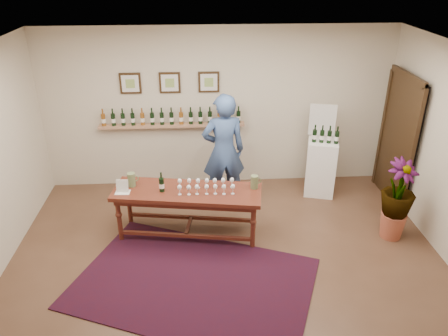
{
  "coord_description": "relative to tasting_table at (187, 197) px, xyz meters",
  "views": [
    {
      "loc": [
        -0.34,
        -4.69,
        3.83
      ],
      "look_at": [
        0.0,
        0.8,
        1.1
      ],
      "focal_mm": 35.0,
      "sensor_mm": 36.0,
      "label": 1
    }
  ],
  "objects": [
    {
      "name": "ground",
      "position": [
        0.53,
        -0.81,
        -0.64
      ],
      "size": [
        6.0,
        6.0,
        0.0
      ],
      "primitive_type": "plane",
      "color": "#4D3222",
      "rests_on": "ground"
    },
    {
      "name": "room_shell",
      "position": [
        2.64,
        1.05,
        0.48
      ],
      "size": [
        6.0,
        6.0,
        6.0
      ],
      "color": "beige",
      "rests_on": "ground"
    },
    {
      "name": "rug",
      "position": [
        0.07,
        -1.1,
        -0.63
      ],
      "size": [
        3.48,
        2.94,
        0.02
      ],
      "primitive_type": "cube",
      "rotation": [
        0.0,
        0.0,
        -0.38
      ],
      "color": "#470C12",
      "rests_on": "ground"
    },
    {
      "name": "tasting_table",
      "position": [
        0.0,
        0.0,
        0.0
      ],
      "size": [
        2.21,
        1.0,
        0.76
      ],
      "rotation": [
        0.0,
        0.0,
        -0.16
      ],
      "color": "#441F11",
      "rests_on": "ground"
    },
    {
      "name": "table_glasses",
      "position": [
        0.28,
        -0.04,
        0.19
      ],
      "size": [
        1.17,
        0.29,
        0.16
      ],
      "primitive_type": null,
      "rotation": [
        0.0,
        0.0,
        -0.02
      ],
      "color": "white",
      "rests_on": "tasting_table"
    },
    {
      "name": "table_bottles",
      "position": [
        -0.36,
        0.04,
        0.28
      ],
      "size": [
        0.32,
        0.19,
        0.33
      ],
      "primitive_type": null,
      "rotation": [
        0.0,
        0.0,
        -0.04
      ],
      "color": "black",
      "rests_on": "tasting_table"
    },
    {
      "name": "pitcher_left",
      "position": [
        -0.81,
        0.18,
        0.22
      ],
      "size": [
        0.16,
        0.16,
        0.21
      ],
      "primitive_type": null,
      "rotation": [
        0.0,
        0.0,
        -0.21
      ],
      "color": "#677549",
      "rests_on": "tasting_table"
    },
    {
      "name": "pitcher_right",
      "position": [
        0.97,
        0.01,
        0.21
      ],
      "size": [
        0.14,
        0.14,
        0.2
      ],
      "primitive_type": null,
      "rotation": [
        0.0,
        0.0,
        -0.16
      ],
      "color": "#677549",
      "rests_on": "tasting_table"
    },
    {
      "name": "menu_card",
      "position": [
        -0.92,
        0.01,
        0.21
      ],
      "size": [
        0.21,
        0.16,
        0.19
      ],
      "primitive_type": "cube",
      "rotation": [
        0.0,
        0.0,
        -0.05
      ],
      "color": "silver",
      "rests_on": "tasting_table"
    },
    {
      "name": "display_pedestal",
      "position": [
        2.28,
        1.15,
        -0.15
      ],
      "size": [
        0.6,
        0.6,
        0.99
      ],
      "primitive_type": "cube",
      "rotation": [
        0.0,
        0.0,
        -0.26
      ],
      "color": "white",
      "rests_on": "ground"
    },
    {
      "name": "pedestal_bottles",
      "position": [
        2.28,
        1.07,
        0.49
      ],
      "size": [
        0.31,
        0.16,
        0.3
      ],
      "primitive_type": null,
      "rotation": [
        0.0,
        0.0,
        -0.26
      ],
      "color": "black",
      "rests_on": "display_pedestal"
    },
    {
      "name": "info_sign",
      "position": [
        2.28,
        1.31,
        0.65
      ],
      "size": [
        0.43,
        0.14,
        0.61
      ],
      "primitive_type": "cube",
      "rotation": [
        0.0,
        0.0,
        -0.26
      ],
      "color": "silver",
      "rests_on": "display_pedestal"
    },
    {
      "name": "potted_plant",
      "position": [
        3.01,
        -0.25,
        -0.01
      ],
      "size": [
        0.74,
        0.74,
        1.07
      ],
      "rotation": [
        0.0,
        0.0,
        0.38
      ],
      "color": "#A85038",
      "rests_on": "ground"
    },
    {
      "name": "person",
      "position": [
        0.58,
        0.88,
        0.32
      ],
      "size": [
        0.75,
        0.54,
        1.92
      ],
      "primitive_type": "imported",
      "rotation": [
        0.0,
        0.0,
        3.27
      ],
      "color": "#365080",
      "rests_on": "ground"
    }
  ]
}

